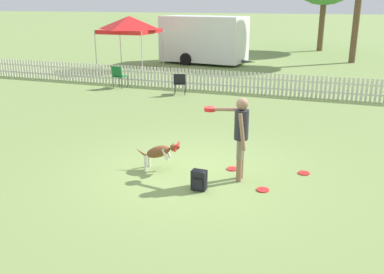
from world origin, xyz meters
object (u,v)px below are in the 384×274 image
at_px(frisbee_near_handler, 304,173).
at_px(handler_person, 239,129).
at_px(backpack_on_grass, 199,180).
at_px(canopy_tent_secondary, 129,25).
at_px(frisbee_midfield, 232,169).
at_px(leaping_dog, 160,152).
at_px(equipment_trailer, 204,39).
at_px(frisbee_near_dog, 263,190).
at_px(folding_chair_blue_left, 180,82).
at_px(folding_chair_green_right, 119,75).

bearing_deg(frisbee_near_handler, handler_person, -149.12).
relative_size(backpack_on_grass, canopy_tent_secondary, 0.14).
xyz_separation_m(frisbee_near_handler, frisbee_midfield, (-1.48, -0.27, 0.00)).
relative_size(frisbee_near_handler, backpack_on_grass, 0.61).
bearing_deg(leaping_dog, handler_person, 90.36).
height_order(handler_person, equipment_trailer, equipment_trailer).
xyz_separation_m(frisbee_near_handler, canopy_tent_secondary, (-10.05, 11.62, 2.29)).
height_order(leaping_dog, frisbee_near_dog, leaping_dog).
relative_size(handler_person, frisbee_near_dog, 7.08).
height_order(handler_person, folding_chair_blue_left, handler_person).
xyz_separation_m(leaping_dog, canopy_tent_secondary, (-7.11, 12.43, 1.89)).
bearing_deg(folding_chair_green_right, leaping_dog, 131.69).
distance_m(frisbee_near_dog, equipment_trailer, 17.53).
relative_size(frisbee_near_handler, folding_chair_blue_left, 0.29).
bearing_deg(frisbee_midfield, backpack_on_grass, -105.84).
bearing_deg(frisbee_near_handler, folding_chair_green_right, 139.74).
xyz_separation_m(handler_person, canopy_tent_secondary, (-8.80, 12.36, 1.24)).
bearing_deg(frisbee_midfield, frisbee_near_handler, 10.47).
height_order(frisbee_near_dog, folding_chair_green_right, folding_chair_green_right).
height_order(leaping_dog, canopy_tent_secondary, canopy_tent_secondary).
xyz_separation_m(frisbee_near_dog, frisbee_midfield, (-0.82, 0.85, 0.00)).
xyz_separation_m(handler_person, leaping_dog, (-1.69, -0.07, -0.66)).
distance_m(leaping_dog, folding_chair_blue_left, 7.74).
height_order(frisbee_midfield, canopy_tent_secondary, canopy_tent_secondary).
xyz_separation_m(handler_person, equipment_trailer, (-5.91, 15.85, 0.33)).
height_order(frisbee_near_dog, backpack_on_grass, backpack_on_grass).
distance_m(frisbee_near_handler, folding_chair_blue_left, 8.46).
height_order(folding_chair_green_right, canopy_tent_secondary, canopy_tent_secondary).
xyz_separation_m(frisbee_midfield, backpack_on_grass, (-0.35, -1.22, 0.18)).
bearing_deg(handler_person, leaping_dog, 90.36).
bearing_deg(leaping_dog, folding_chair_blue_left, -163.91).
relative_size(handler_person, frisbee_midfield, 7.08).
xyz_separation_m(backpack_on_grass, folding_chair_blue_left, (-3.50, 8.05, 0.30)).
bearing_deg(folding_chair_green_right, backpack_on_grass, 134.62).
bearing_deg(canopy_tent_secondary, folding_chair_blue_left, -47.03).
bearing_deg(handler_person, frisbee_near_dog, -124.28).
distance_m(folding_chair_green_right, equipment_trailer, 8.27).
bearing_deg(folding_chair_blue_left, equipment_trailer, -93.86).
relative_size(frisbee_near_dog, equipment_trailer, 0.04).
distance_m(frisbee_midfield, folding_chair_green_right, 9.86).
bearing_deg(folding_chair_blue_left, handler_person, 103.26).
height_order(folding_chair_blue_left, canopy_tent_secondary, canopy_tent_secondary).
bearing_deg(backpack_on_grass, leaping_dog, 148.50).
height_order(folding_chair_green_right, equipment_trailer, equipment_trailer).
height_order(handler_person, frisbee_near_dog, handler_person).
bearing_deg(frisbee_midfield, leaping_dog, -159.69).
bearing_deg(canopy_tent_secondary, frisbee_near_dog, -53.61).
bearing_deg(frisbee_near_dog, handler_person, 147.61).
height_order(frisbee_midfield, folding_chair_blue_left, folding_chair_blue_left).
height_order(folding_chair_blue_left, equipment_trailer, equipment_trailer).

